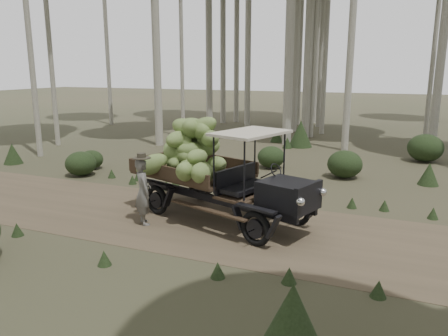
{
  "coord_description": "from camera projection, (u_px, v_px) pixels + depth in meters",
  "views": [
    {
      "loc": [
        3.12,
        -9.07,
        3.67
      ],
      "look_at": [
        -0.82,
        0.39,
        1.31
      ],
      "focal_mm": 35.0,
      "sensor_mm": 36.0,
      "label": 1
    }
  ],
  "objects": [
    {
      "name": "ground",
      "position": [
        250.0,
        229.0,
        10.16
      ],
      "size": [
        120.0,
        120.0,
        0.0
      ],
      "primitive_type": "plane",
      "color": "#473D2B",
      "rests_on": "ground"
    },
    {
      "name": "dirt_track",
      "position": [
        250.0,
        229.0,
        10.15
      ],
      "size": [
        70.0,
        4.0,
        0.01
      ],
      "primitive_type": "cube",
      "color": "brown",
      "rests_on": "ground"
    },
    {
      "name": "banana_truck",
      "position": [
        203.0,
        158.0,
        10.83
      ],
      "size": [
        5.19,
        3.11,
        2.59
      ],
      "rotation": [
        0.0,
        0.0,
        -0.32
      ],
      "color": "black",
      "rests_on": "ground"
    },
    {
      "name": "farmer",
      "position": [
        143.0,
        191.0,
        10.35
      ],
      "size": [
        0.69,
        0.68,
        1.74
      ],
      "rotation": [
        0.0,
        0.0,
        2.39
      ],
      "color": "#5C5A54",
      "rests_on": "ground"
    },
    {
      "name": "undergrowth",
      "position": [
        371.0,
        213.0,
        9.7
      ],
      "size": [
        23.5,
        22.55,
        1.39
      ],
      "color": "#233319",
      "rests_on": "ground"
    }
  ]
}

